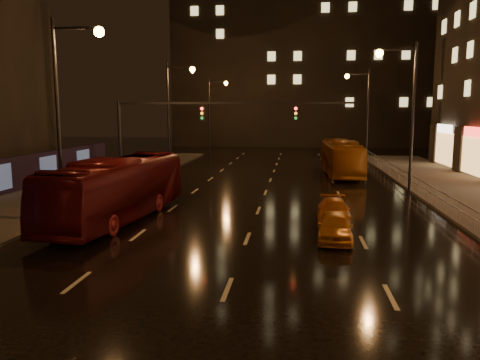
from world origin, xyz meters
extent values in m
plane|color=black|center=(0.00, 20.00, 0.00)|extent=(140.00, 140.00, 0.00)
cube|color=#38332D|center=(-13.50, 15.00, 0.07)|extent=(7.00, 70.00, 0.15)
cube|color=black|center=(4.00, 72.00, 18.00)|extent=(44.00, 16.00, 36.00)
cylinder|color=black|center=(-9.60, 20.00, 3.10)|extent=(0.22, 0.22, 6.20)
cube|color=black|center=(-2.00, 20.00, 6.10)|extent=(15.20, 0.14, 0.14)
cube|color=black|center=(-4.00, 20.00, 5.45)|extent=(0.32, 0.18, 0.95)
cube|color=black|center=(2.00, 20.00, 5.45)|extent=(0.32, 0.18, 0.95)
sphere|color=#FF1E19|center=(-4.00, 19.88, 5.75)|extent=(0.18, 0.18, 0.18)
cylinder|color=#99999E|center=(10.20, 44.00, 0.65)|extent=(0.04, 0.04, 1.00)
cube|color=#99999E|center=(10.20, 18.00, 1.10)|extent=(0.05, 56.00, 0.05)
cube|color=#99999E|center=(10.20, 18.00, 0.70)|extent=(0.05, 56.00, 0.05)
imported|color=#500B0D|center=(-7.00, 12.85, 1.62)|extent=(3.86, 11.84, 3.24)
imported|color=#88430D|center=(6.00, 31.80, 1.54)|extent=(2.96, 11.12, 3.08)
imported|color=#C56E12|center=(3.80, 10.19, 0.62)|extent=(1.68, 3.72, 1.24)
imported|color=#BF5C11|center=(4.00, 13.72, 0.57)|extent=(1.77, 3.98, 1.13)
camera|label=1|loc=(2.10, -9.93, 5.54)|focal=35.00mm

